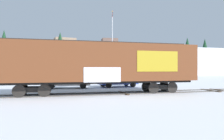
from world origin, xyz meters
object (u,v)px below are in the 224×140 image
at_px(parked_car_silver, 67,80).
at_px(parked_car_blue, 118,79).
at_px(freight_car, 101,63).
at_px(flagpole, 112,40).

xyz_separation_m(parked_car_silver, parked_car_blue, (5.55, 0.18, 0.02)).
distance_m(freight_car, parked_car_silver, 6.51).
bearing_deg(parked_car_silver, flagpole, 40.20).
relative_size(freight_car, parked_car_blue, 3.51).
bearing_deg(parked_car_blue, parked_car_silver, -178.19).
bearing_deg(flagpole, parked_car_silver, -139.80).
relative_size(parked_car_silver, parked_car_blue, 1.07).
distance_m(freight_car, parked_car_blue, 7.01).
xyz_separation_m(freight_car, flagpole, (4.00, 11.22, 3.50)).
bearing_deg(freight_car, flagpole, 70.36).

